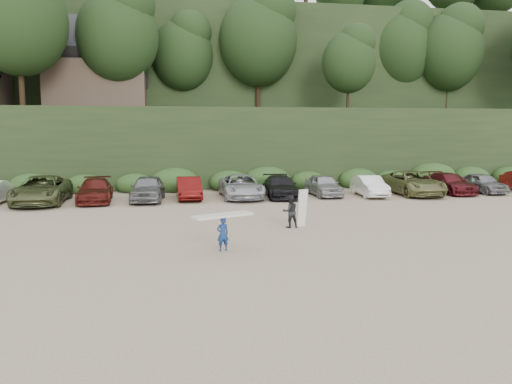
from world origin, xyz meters
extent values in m
plane|color=tan|center=(0.00, 0.00, 0.00)|extent=(120.00, 120.00, 0.00)
cube|color=black|center=(0.00, 22.00, 3.00)|extent=(80.00, 14.00, 6.00)
cube|color=black|center=(0.00, 40.00, 8.00)|extent=(90.00, 30.00, 16.00)
ellipsoid|color=black|center=(0.00, 22.00, 11.00)|extent=(66.00, 12.00, 10.00)
cube|color=#2B491E|center=(-0.55, 14.50, 0.60)|extent=(46.20, 2.00, 1.20)
cube|color=brown|center=(-12.00, 24.00, 8.00)|extent=(8.00, 6.00, 4.00)
imported|color=#4E5732|center=(-13.61, 9.82, 0.82)|extent=(2.84, 5.98, 1.65)
imported|color=#531713|center=(-10.59, 10.03, 0.71)|extent=(2.27, 4.97, 1.41)
imported|color=slate|center=(-7.45, 9.88, 0.79)|extent=(2.17, 4.76, 1.58)
imported|color=#5E0F0E|center=(-4.94, 10.33, 0.70)|extent=(1.58, 4.27, 1.39)
imported|color=#ADAEB4|center=(-1.61, 10.24, 0.75)|extent=(2.50, 5.40, 1.50)
imported|color=black|center=(0.93, 10.11, 0.69)|extent=(2.20, 4.88, 1.39)
imported|color=#9D9EA2|center=(3.94, 10.39, 0.72)|extent=(1.78, 4.23, 1.43)
imported|color=white|center=(6.83, 9.64, 0.68)|extent=(1.68, 4.20, 1.36)
imported|color=olive|center=(10.01, 9.91, 0.79)|extent=(2.69, 5.74, 1.59)
imported|color=#4F1217|center=(12.87, 10.20, 0.69)|extent=(2.16, 4.85, 1.38)
imported|color=gray|center=(15.28, 10.03, 0.69)|extent=(1.85, 4.12, 1.37)
imported|color=navy|center=(-4.24, -3.48, 0.62)|extent=(0.51, 0.40, 1.24)
cube|color=silver|center=(-4.24, -3.48, 1.31)|extent=(2.33, 1.46, 0.09)
imported|color=black|center=(-0.80, 0.31, 0.73)|extent=(0.75, 0.61, 1.46)
cube|color=silver|center=(-0.24, 0.35, 0.86)|extent=(0.54, 0.43, 1.72)
camera|label=1|loc=(-6.07, -21.19, 4.41)|focal=35.00mm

